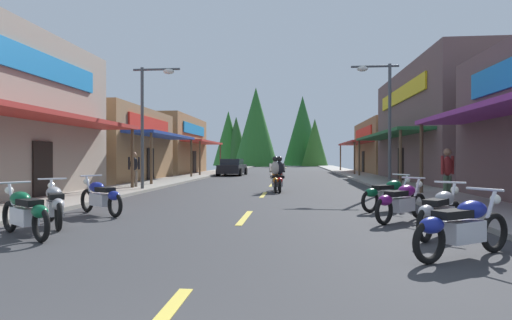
% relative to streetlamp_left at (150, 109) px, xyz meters
% --- Properties ---
extents(ground, '(10.31, 84.67, 0.10)m').
position_rel_streetlamp_left_xyz_m(ground, '(5.20, 11.18, -3.72)').
color(ground, '#38383A').
extents(sidewalk_left, '(2.70, 84.67, 0.12)m').
position_rel_streetlamp_left_xyz_m(sidewalk_left, '(-1.30, 11.18, -3.61)').
color(sidewalk_left, gray).
rests_on(sidewalk_left, ground).
extents(sidewalk_right, '(2.70, 84.67, 0.12)m').
position_rel_streetlamp_left_xyz_m(sidewalk_right, '(11.71, 11.18, -3.61)').
color(sidewalk_right, '#9E9991').
rests_on(sidewalk_right, ground).
extents(centerline_dashes, '(0.16, 59.42, 0.01)m').
position_rel_streetlamp_left_xyz_m(centerline_dashes, '(5.20, 14.71, -3.67)').
color(centerline_dashes, '#E0C64C').
rests_on(centerline_dashes, ground).
extents(storefront_left_middle, '(9.86, 9.63, 4.59)m').
position_rel_streetlamp_left_xyz_m(storefront_left_middle, '(-6.64, 7.19, -1.37)').
color(storefront_left_middle, olive).
rests_on(storefront_left_middle, ground).
extents(storefront_left_far, '(9.35, 10.35, 5.19)m').
position_rel_streetlamp_left_xyz_m(storefront_left_far, '(-6.39, 18.45, -1.08)').
color(storefront_left_far, olive).
rests_on(storefront_left_far, ground).
extents(storefront_right_middle, '(8.24, 13.92, 6.92)m').
position_rel_streetlamp_left_xyz_m(storefront_right_middle, '(16.25, 8.24, -0.21)').
color(storefront_right_middle, brown).
rests_on(storefront_right_middle, ground).
extents(storefront_right_far, '(7.80, 11.85, 4.97)m').
position_rel_streetlamp_left_xyz_m(storefront_right_far, '(16.02, 21.91, -1.18)').
color(storefront_right_far, olive).
rests_on(storefront_right_far, ground).
extents(streetlamp_left, '(2.13, 0.30, 5.54)m').
position_rel_streetlamp_left_xyz_m(streetlamp_left, '(0.00, 0.00, 0.00)').
color(streetlamp_left, '#474C51').
rests_on(streetlamp_left, ground).
extents(streetlamp_right, '(2.13, 0.30, 5.77)m').
position_rel_streetlamp_left_xyz_m(streetlamp_right, '(10.41, 1.29, 0.12)').
color(streetlamp_right, '#474C51').
rests_on(streetlamp_right, ground).
extents(motorcycle_parked_right_0, '(1.85, 1.25, 1.04)m').
position_rel_streetlamp_left_xyz_m(motorcycle_parked_right_0, '(8.95, -11.16, -3.18)').
color(motorcycle_parked_right_0, black).
rests_on(motorcycle_parked_right_0, ground).
extents(motorcycle_parked_right_1, '(1.42, 1.73, 1.04)m').
position_rel_streetlamp_left_xyz_m(motorcycle_parked_right_1, '(9.21, -9.51, -3.18)').
color(motorcycle_parked_right_1, black).
rests_on(motorcycle_parked_right_1, ground).
extents(motorcycle_parked_right_2, '(1.59, 1.58, 1.04)m').
position_rel_streetlamp_left_xyz_m(motorcycle_parked_right_2, '(8.96, -7.71, -3.18)').
color(motorcycle_parked_right_2, black).
rests_on(motorcycle_parked_right_2, ground).
extents(motorcycle_parked_right_3, '(1.79, 1.34, 1.04)m').
position_rel_streetlamp_left_xyz_m(motorcycle_parked_right_3, '(9.09, -5.78, -3.18)').
color(motorcycle_parked_right_3, black).
rests_on(motorcycle_parked_right_3, ground).
extents(motorcycle_parked_left_0, '(1.82, 1.30, 1.04)m').
position_rel_streetlamp_left_xyz_m(motorcycle_parked_left_0, '(1.34, -10.29, -3.18)').
color(motorcycle_parked_left_0, black).
rests_on(motorcycle_parked_left_0, ground).
extents(motorcycle_parked_left_1, '(1.38, 1.76, 1.04)m').
position_rel_streetlamp_left_xyz_m(motorcycle_parked_left_1, '(1.16, -9.04, -3.18)').
color(motorcycle_parked_left_1, black).
rests_on(motorcycle_parked_left_1, ground).
extents(motorcycle_parked_left_2, '(1.79, 1.34, 1.04)m').
position_rel_streetlamp_left_xyz_m(motorcycle_parked_left_2, '(1.35, -7.29, -3.18)').
color(motorcycle_parked_left_2, black).
rests_on(motorcycle_parked_left_2, ground).
extents(rider_cruising_lead, '(0.60, 2.14, 1.57)m').
position_rel_streetlamp_left_xyz_m(rider_cruising_lead, '(5.60, 0.20, -3.02)').
color(rider_cruising_lead, black).
rests_on(rider_cruising_lead, ground).
extents(rider_cruising_trailing, '(0.60, 2.14, 1.57)m').
position_rel_streetlamp_left_xyz_m(rider_cruising_trailing, '(5.78, 0.27, -3.02)').
color(rider_cruising_trailing, black).
rests_on(rider_cruising_trailing, ground).
extents(pedestrian_by_shop, '(0.46, 0.43, 1.78)m').
position_rel_streetlamp_left_xyz_m(pedestrian_by_shop, '(-1.18, 1.08, -2.64)').
color(pedestrian_by_shop, '#726659').
rests_on(pedestrian_by_shop, ground).
extents(pedestrian_browsing, '(0.51, 0.40, 1.82)m').
position_rel_streetlamp_left_xyz_m(pedestrian_browsing, '(11.49, -3.62, -2.61)').
color(pedestrian_browsing, '#3F593F').
rests_on(pedestrian_browsing, ground).
extents(parked_car_curbside, '(2.17, 4.35, 1.40)m').
position_rel_streetlamp_left_xyz_m(parked_car_curbside, '(1.25, 16.00, -2.99)').
color(parked_car_curbside, black).
rests_on(parked_car_curbside, ground).
extents(treeline_backdrop, '(20.98, 14.12, 13.48)m').
position_rel_streetlamp_left_xyz_m(treeline_backdrop, '(1.89, 54.63, 2.28)').
color(treeline_backdrop, '#276523').
rests_on(treeline_backdrop, ground).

